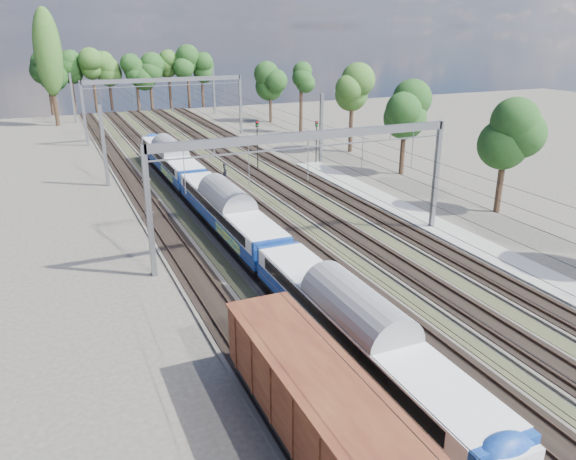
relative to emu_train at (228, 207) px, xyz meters
name	(u,v)px	position (x,y,z in m)	size (l,w,h in m)	color
track_bed	(242,197)	(4.50, 9.96, -2.39)	(21.00, 130.00, 0.34)	#47423A
platform	(528,272)	(16.50, -15.04, -2.34)	(3.00, 70.00, 0.30)	gray
catenary	(219,121)	(4.83, 17.64, 3.91)	(25.65, 130.00, 9.00)	slate
tree_belt	(175,75)	(9.75, 58.93, 5.52)	(41.09, 101.51, 11.66)	black
poplar	(48,53)	(-10.00, 62.96, 9.40)	(4.40, 4.40, 19.04)	black
emu_train	(228,207)	(0.00, 0.00, 0.00)	(2.90, 61.28, 4.24)	black
freight_boxcar	(328,420)	(-4.50, -25.62, -0.17)	(3.06, 14.76, 3.81)	black
worker	(225,172)	(5.06, 16.99, -1.51)	(0.72, 0.47, 1.97)	black
signal_near	(257,139)	(10.02, 19.90, 1.19)	(0.42, 0.39, 5.81)	black
signal_far	(316,137)	(17.56, 19.72, 0.87)	(0.37, 0.33, 5.32)	black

